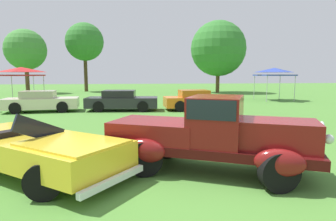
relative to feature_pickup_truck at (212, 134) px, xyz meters
name	(u,v)px	position (x,y,z in m)	size (l,w,h in m)	color
ground_plane	(212,174)	(-0.03, -0.18, -0.87)	(120.00, 120.00, 0.00)	#4C8433
feature_pickup_truck	(212,134)	(0.00, 0.00, 0.00)	(4.68, 3.24, 1.70)	#400B0B
neighbor_convertible	(37,148)	(-3.82, 0.35, -0.29)	(4.69, 4.20, 1.40)	yellow
show_car_cream	(41,101)	(-6.99, 11.39, -0.27)	(4.25, 2.08, 1.22)	beige
show_car_charcoal	(122,101)	(-2.34, 11.30, -0.27)	(4.37, 2.07, 1.22)	#28282D
show_car_orange	(196,100)	(2.17, 11.07, -0.27)	(3.95, 1.80, 1.22)	orange
canopy_tent_left_field	(21,71)	(-9.82, 16.57, 1.55)	(2.66, 2.66, 2.71)	#B7B7BC
canopy_tent_center_field	(274,71)	(10.06, 16.56, 1.55)	(2.62, 2.62, 2.71)	#B7B7BC
treeline_far_left	(25,50)	(-13.55, 28.66, 4.05)	(4.57, 4.57, 7.23)	brown
treeline_mid_left	(85,42)	(-7.44, 31.44, 5.29)	(4.71, 4.71, 8.55)	#47331E
treeline_center	(218,49)	(8.51, 27.23, 4.30)	(6.48, 6.48, 8.42)	brown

